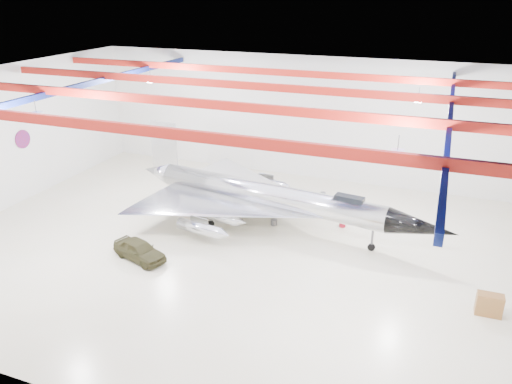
% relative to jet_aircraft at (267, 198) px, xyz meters
% --- Properties ---
extents(floor, '(40.00, 40.00, 0.00)m').
position_rel_jet_aircraft_xyz_m(floor, '(-0.44, -3.84, -2.21)').
color(floor, beige).
rests_on(floor, ground).
extents(wall_back, '(40.00, 0.00, 40.00)m').
position_rel_jet_aircraft_xyz_m(wall_back, '(-0.44, 11.16, 3.29)').
color(wall_back, silver).
rests_on(wall_back, floor).
extents(wall_left, '(0.00, 30.00, 30.00)m').
position_rel_jet_aircraft_xyz_m(wall_left, '(-20.44, -3.84, 3.29)').
color(wall_left, silver).
rests_on(wall_left, floor).
extents(ceiling, '(40.00, 40.00, 0.00)m').
position_rel_jet_aircraft_xyz_m(ceiling, '(-0.44, -3.84, 8.79)').
color(ceiling, '#0A0F38').
rests_on(ceiling, wall_back).
extents(ceiling_structure, '(39.50, 29.50, 1.08)m').
position_rel_jet_aircraft_xyz_m(ceiling_structure, '(-0.44, -3.84, 8.12)').
color(ceiling_structure, maroon).
rests_on(ceiling_structure, ceiling).
extents(wall_roundel, '(0.10, 1.50, 1.50)m').
position_rel_jet_aircraft_xyz_m(wall_roundel, '(-20.38, -1.84, 2.79)').
color(wall_roundel, '#B21414').
rests_on(wall_roundel, wall_left).
extents(jet_aircraft, '(24.65, 15.90, 6.73)m').
position_rel_jet_aircraft_xyz_m(jet_aircraft, '(0.00, 0.00, 0.00)').
color(jet_aircraft, silver).
rests_on(jet_aircraft, floor).
extents(jeep, '(4.22, 2.68, 1.34)m').
position_rel_jet_aircraft_xyz_m(jeep, '(-5.96, -7.66, -1.54)').
color(jeep, '#38351C').
rests_on(jeep, floor).
extents(desk, '(1.37, 0.70, 1.25)m').
position_rel_jet_aircraft_xyz_m(desk, '(14.89, -6.00, -1.58)').
color(desk, brown).
rests_on(desk, floor).
extents(toolbox_red, '(0.42, 0.34, 0.29)m').
position_rel_jet_aircraft_xyz_m(toolbox_red, '(-1.80, 4.59, -2.07)').
color(toolbox_red, maroon).
rests_on(toolbox_red, floor).
extents(engine_drum, '(0.63, 0.63, 0.43)m').
position_rel_jet_aircraft_xyz_m(engine_drum, '(0.51, 0.24, -1.99)').
color(engine_drum, '#59595B').
rests_on(engine_drum, floor).
extents(parts_bin, '(0.61, 0.52, 0.38)m').
position_rel_jet_aircraft_xyz_m(parts_bin, '(2.84, 3.17, -2.02)').
color(parts_bin, olive).
rests_on(parts_bin, floor).
extents(crate_small, '(0.44, 0.39, 0.27)m').
position_rel_jet_aircraft_xyz_m(crate_small, '(-5.32, 2.71, -2.07)').
color(crate_small, '#59595B').
rests_on(crate_small, floor).
extents(tool_chest, '(0.55, 0.55, 0.42)m').
position_rel_jet_aircraft_xyz_m(tool_chest, '(5.34, 1.77, -2.00)').
color(tool_chest, maroon).
rests_on(tool_chest, floor).
extents(oil_barrel, '(0.60, 0.53, 0.35)m').
position_rel_jet_aircraft_xyz_m(oil_barrel, '(-0.11, 1.69, -2.03)').
color(oil_barrel, olive).
rests_on(oil_barrel, floor).
extents(spares_box, '(0.46, 0.46, 0.38)m').
position_rel_jet_aircraft_xyz_m(spares_box, '(2.61, 6.88, -2.02)').
color(spares_box, '#59595B').
rests_on(spares_box, floor).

